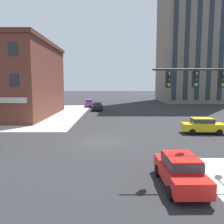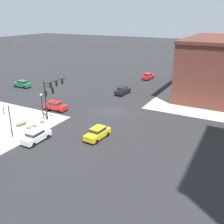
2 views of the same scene
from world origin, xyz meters
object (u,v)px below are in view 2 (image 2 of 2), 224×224
Objects in this scene: traffic_signal_main at (51,92)px; bollard_sphere_curb_c at (29,126)px; pedestrian_by_lamp at (4,110)px; car_main_mid at (98,133)px; car_cross_westbound at (123,90)px; car_cross_far at (36,136)px; bench_near_signal at (21,124)px; car_main_southbound_far at (55,105)px; street_lamp_mid_sidewalk at (10,116)px; car_main_northbound_near at (22,84)px; bollard_sphere_curb_b at (35,125)px; car_parked_curb at (148,76)px; bollard_sphere_curb_a at (43,121)px; street_lamp_corner_near at (42,105)px.

traffic_signal_main is 8.77× the size of bollard_sphere_curb_c.
car_main_mid is at bearing 89.33° from pedestrian_by_lamp.
car_main_mid is at bearing 17.02° from car_cross_westbound.
car_cross_far reaches higher than bollard_sphere_curb_c.
car_main_southbound_far is at bearing 179.63° from bench_near_signal.
car_main_southbound_far is (-11.76, -1.99, -2.34)m from street_lamp_mid_sidewalk.
bollard_sphere_curb_b is at bearing 50.60° from car_main_northbound_near.
pedestrian_by_lamp is 8.95m from car_main_southbound_far.
car_parked_curb is (-38.49, 4.11, 0.54)m from bollard_sphere_curb_b.
bollard_sphere_curb_a is (2.67, 0.15, -4.05)m from traffic_signal_main.
car_cross_far is at bearing 26.31° from traffic_signal_main.
car_cross_westbound is (-20.99, 13.03, 0.05)m from pedestrian_by_lamp.
street_lamp_corner_near reaches higher than bench_near_signal.
car_parked_curb is at bearing 179.58° from car_cross_far.
bollard_sphere_curb_a is 24.25m from car_main_northbound_near.
car_parked_curb is at bearing 170.90° from bench_near_signal.
car_cross_far is at bearing 63.92° from bench_near_signal.
car_main_northbound_near is (-11.64, -19.42, -3.51)m from traffic_signal_main.
bench_near_signal is 4.46m from street_lamp_corner_near.
car_main_southbound_far is at bearing -147.58° from traffic_signal_main.
bollard_sphere_curb_b is 0.17× the size of car_main_mid.
traffic_signal_main is 4.98m from car_main_southbound_far.
traffic_signal_main reaches higher than street_lamp_corner_near.
pedestrian_by_lamp is at bearing -70.45° from traffic_signal_main.
bollard_sphere_curb_a is 6.04m from car_main_southbound_far.
car_main_mid is (0.72, 10.74, -2.20)m from street_lamp_corner_near.
street_lamp_corner_near is 0.95× the size of street_lamp_mid_sidewalk.
traffic_signal_main is 9.72m from pedestrian_by_lamp.
car_cross_westbound is (-14.98, 6.40, 0.00)m from car_main_southbound_far.
street_lamp_corner_near reaches higher than car_cross_westbound.
traffic_signal_main is at bearing 179.10° from bollard_sphere_curb_c.
pedestrian_by_lamp reaches higher than bench_near_signal.
pedestrian_by_lamp is 9.08m from street_lamp_corner_near.
bollard_sphere_curb_a is 0.17× the size of car_main_southbound_far.
bollard_sphere_curb_c is (0.98, -0.31, 0.00)m from bollard_sphere_curb_b.
car_main_northbound_near is at bearing -46.74° from car_parked_curb.
car_main_northbound_near is 32.62m from car_parked_curb.
car_cross_westbound is at bearing 169.19° from bollard_sphere_curb_b.
bollard_sphere_curb_a is at bearing 53.82° from car_main_northbound_near.
car_cross_westbound is 1.00× the size of car_main_mid.
car_main_mid is at bearing 96.54° from bollard_sphere_curb_b.
car_main_southbound_far is 14.32m from car_main_mid.
car_main_southbound_far and car_cross_far have the same top height.
street_lamp_corner_near is at bearing 173.32° from bollard_sphere_curb_c.
bollard_sphere_curb_a is 0.41× the size of bench_near_signal.
bollard_sphere_curb_c is 8.67m from car_main_southbound_far.
bollard_sphere_curb_b is at bearing -133.79° from car_cross_far.
pedestrian_by_lamp is at bearing -86.78° from street_lamp_corner_near.
car_parked_curb is (-34.00, 4.33, -3.51)m from traffic_signal_main.
traffic_signal_main is 1.46× the size of car_main_mid.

